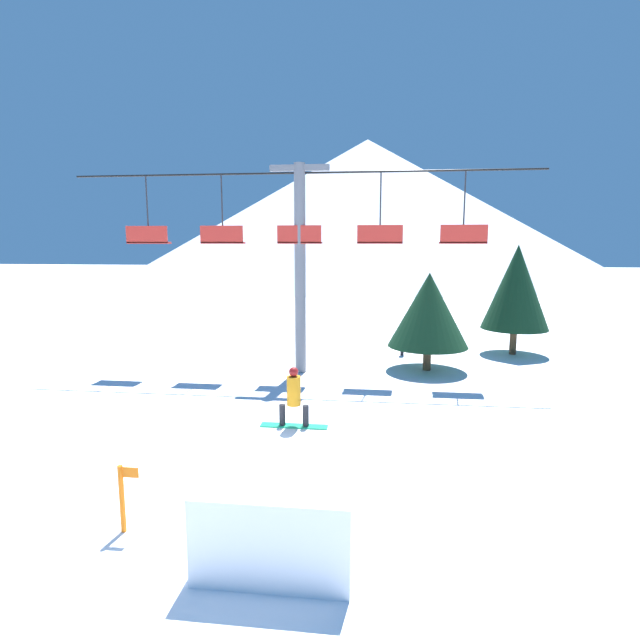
% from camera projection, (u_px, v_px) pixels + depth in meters
% --- Properties ---
extents(ground_plane, '(220.00, 220.00, 0.00)m').
position_uv_depth(ground_plane, '(230.00, 548.00, 8.97)').
color(ground_plane, white).
extents(mountain_ridge, '(80.51, 80.51, 22.87)m').
position_uv_depth(mountain_ridge, '(367.00, 208.00, 86.78)').
color(mountain_ridge, silver).
rests_on(mountain_ridge, ground_plane).
extents(snow_ramp, '(2.57, 3.81, 1.50)m').
position_uv_depth(snow_ramp, '(289.00, 491.00, 9.53)').
color(snow_ramp, white).
rests_on(snow_ramp, ground_plane).
extents(snowboarder, '(1.46, 0.30, 1.32)m').
position_uv_depth(snowboarder, '(294.00, 398.00, 10.69)').
color(snowboarder, '#1E9E6B').
rests_on(snowboarder, snow_ramp).
extents(chairlift, '(19.10, 0.46, 8.60)m').
position_uv_depth(chairlift, '(300.00, 252.00, 20.41)').
color(chairlift, slate).
rests_on(chairlift, ground_plane).
extents(pine_tree_near, '(3.40, 3.40, 4.21)m').
position_uv_depth(pine_tree_near, '(429.00, 310.00, 21.12)').
color(pine_tree_near, '#4C3823').
rests_on(pine_tree_near, ground_plane).
extents(pine_tree_far, '(3.18, 3.18, 5.37)m').
position_uv_depth(pine_tree_far, '(516.00, 287.00, 24.08)').
color(pine_tree_far, '#4C3823').
rests_on(pine_tree_far, ground_plane).
extents(trail_marker, '(0.41, 0.10, 1.32)m').
position_uv_depth(trail_marker, '(123.00, 496.00, 9.38)').
color(trail_marker, orange).
rests_on(trail_marker, ground_plane).
extents(distant_skier, '(0.24, 0.24, 1.23)m').
position_uv_depth(distant_skier, '(402.00, 342.00, 24.23)').
color(distant_skier, black).
rests_on(distant_skier, ground_plane).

